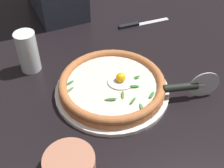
{
  "coord_description": "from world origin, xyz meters",
  "views": [
    {
      "loc": [
        0.12,
        0.64,
        0.6
      ],
      "look_at": [
        0.02,
        0.03,
        0.03
      ],
      "focal_mm": 47.57,
      "sensor_mm": 36.0,
      "label": 1
    }
  ],
  "objects_px": {
    "drinking_glass": "(28,54)",
    "table_knife": "(137,24)",
    "side_bowl": "(69,164)",
    "pizza_cutter": "(189,86)",
    "pizza": "(112,85)"
  },
  "relations": [
    {
      "from": "pizza_cutter",
      "to": "drinking_glass",
      "type": "relative_size",
      "value": 1.22
    },
    {
      "from": "side_bowl",
      "to": "pizza",
      "type": "bearing_deg",
      "value": -120.33
    },
    {
      "from": "pizza",
      "to": "drinking_glass",
      "type": "relative_size",
      "value": 2.33
    },
    {
      "from": "pizza_cutter",
      "to": "table_knife",
      "type": "bearing_deg",
      "value": -82.86
    },
    {
      "from": "pizza",
      "to": "table_knife",
      "type": "distance_m",
      "value": 0.38
    },
    {
      "from": "pizza",
      "to": "pizza_cutter",
      "type": "relative_size",
      "value": 1.9
    },
    {
      "from": "table_knife",
      "to": "drinking_glass",
      "type": "height_order",
      "value": "drinking_glass"
    },
    {
      "from": "table_knife",
      "to": "pizza",
      "type": "bearing_deg",
      "value": 66.22
    },
    {
      "from": "drinking_glass",
      "to": "table_knife",
      "type": "bearing_deg",
      "value": -152.85
    },
    {
      "from": "side_bowl",
      "to": "table_knife",
      "type": "height_order",
      "value": "side_bowl"
    },
    {
      "from": "pizza",
      "to": "pizza_cutter",
      "type": "height_order",
      "value": "pizza_cutter"
    },
    {
      "from": "side_bowl",
      "to": "pizza_cutter",
      "type": "relative_size",
      "value": 0.74
    },
    {
      "from": "pizza",
      "to": "side_bowl",
      "type": "xyz_separation_m",
      "value": [
        0.14,
        0.23,
        -0.01
      ]
    },
    {
      "from": "side_bowl",
      "to": "pizza_cutter",
      "type": "distance_m",
      "value": 0.38
    },
    {
      "from": "pizza",
      "to": "drinking_glass",
      "type": "xyz_separation_m",
      "value": [
        0.23,
        -0.15,
        0.02
      ]
    }
  ]
}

